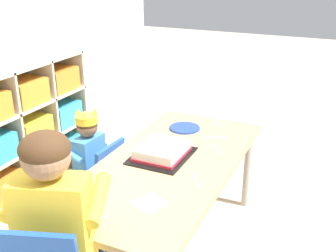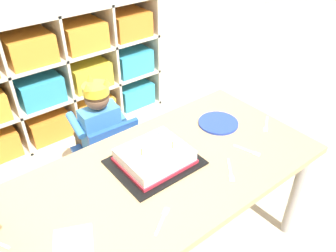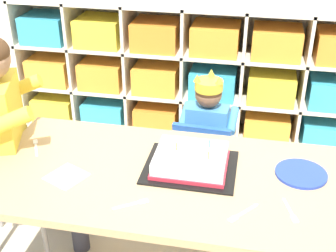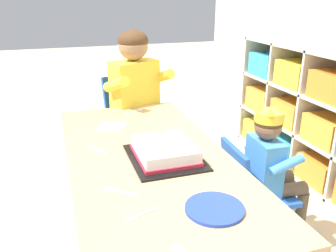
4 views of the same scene
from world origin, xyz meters
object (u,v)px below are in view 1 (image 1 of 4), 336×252
object	(u,v)px
fork_by_napkin	(215,149)
activity_table	(168,172)
adult_helper_seated	(60,216)
birthday_cake_on_tray	(162,152)
fork_near_cake_tray	(89,218)
paper_plate_stack	(185,128)
child_with_crown	(84,154)
fork_scattered_mid_table	(217,137)
classroom_chair_blue	(99,177)
fork_near_child_seat	(195,179)
fork_beside_plate_stack	(216,123)

from	to	relation	value
fork_by_napkin	activity_table	bearing A→B (deg)	94.87
adult_helper_seated	birthday_cake_on_tray	xyz separation A→B (m)	(0.81, -0.09, -0.04)
fork_near_cake_tray	fork_by_napkin	size ratio (longest dim) A/B	1.11
activity_table	paper_plate_stack	size ratio (longest dim) A/B	7.46
child_with_crown	fork_scattered_mid_table	world-z (taller)	child_with_crown
adult_helper_seated	fork_scattered_mid_table	bearing A→B (deg)	-122.64
fork_scattered_mid_table	birthday_cake_on_tray	bearing A→B (deg)	44.35
birthday_cake_on_tray	fork_near_cake_tray	xyz separation A→B (m)	(-0.69, 0.03, -0.03)
paper_plate_stack	fork_scattered_mid_table	world-z (taller)	paper_plate_stack
child_with_crown	adult_helper_seated	distance (m)	0.96
classroom_chair_blue	fork_near_cake_tray	xyz separation A→B (m)	(-0.70, -0.43, 0.25)
classroom_chair_blue	fork_near_child_seat	world-z (taller)	same
fork_near_child_seat	child_with_crown	bearing A→B (deg)	-135.16
adult_helper_seated	fork_near_cake_tray	world-z (taller)	adult_helper_seated
activity_table	fork_scattered_mid_table	distance (m)	0.47
classroom_chair_blue	fork_beside_plate_stack	world-z (taller)	same
fork_near_cake_tray	fork_near_child_seat	distance (m)	0.60
classroom_chair_blue	fork_near_child_seat	size ratio (longest dim) A/B	5.16
paper_plate_stack	fork_scattered_mid_table	size ratio (longest dim) A/B	1.57
fork_near_child_seat	classroom_chair_blue	bearing A→B (deg)	-136.44
fork_near_child_seat	fork_scattered_mid_table	world-z (taller)	same
classroom_chair_blue	fork_by_napkin	world-z (taller)	same
classroom_chair_blue	adult_helper_seated	xyz separation A→B (m)	(-0.81, -0.37, 0.32)
fork_by_napkin	fork_near_child_seat	world-z (taller)	same
adult_helper_seated	paper_plate_stack	distance (m)	1.25
paper_plate_stack	fork_near_cake_tray	size ratio (longest dim) A/B	1.54
fork_near_cake_tray	fork_beside_plate_stack	world-z (taller)	same
activity_table	paper_plate_stack	world-z (taller)	paper_plate_stack
fork_by_napkin	fork_scattered_mid_table	size ratio (longest dim) A/B	0.92
child_with_crown	paper_plate_stack	distance (m)	0.69
fork_near_cake_tray	fork_near_child_seat	size ratio (longest dim) A/B	1.10
classroom_chair_blue	birthday_cake_on_tray	world-z (taller)	birthday_cake_on_tray
paper_plate_stack	fork_scattered_mid_table	bearing A→B (deg)	-101.16
fork_near_cake_tray	fork_beside_plate_stack	size ratio (longest dim) A/B	1.07
paper_plate_stack	fork_beside_plate_stack	world-z (taller)	paper_plate_stack
birthday_cake_on_tray	fork_scattered_mid_table	world-z (taller)	birthday_cake_on_tray
birthday_cake_on_tray	fork_near_cake_tray	bearing A→B (deg)	177.72
fork_near_cake_tray	fork_beside_plate_stack	distance (m)	1.32
adult_helper_seated	fork_near_child_seat	size ratio (longest dim) A/B	9.10
adult_helper_seated	fork_near_child_seat	bearing A→B (deg)	-138.15
activity_table	birthday_cake_on_tray	xyz separation A→B (m)	(0.05, 0.06, 0.09)
birthday_cake_on_tray	fork_scattered_mid_table	size ratio (longest dim) A/B	2.85
fork_by_napkin	classroom_chair_blue	bearing A→B (deg)	56.50
classroom_chair_blue	fork_near_child_seat	bearing A→B (deg)	79.98
fork_scattered_mid_table	paper_plate_stack	bearing A→B (deg)	-29.12
child_with_crown	paper_plate_stack	bearing A→B (deg)	132.63
fork_near_cake_tray	activity_table	bearing A→B (deg)	53.19
activity_table	fork_beside_plate_stack	xyz separation A→B (m)	(0.67, -0.06, 0.06)
fork_near_cake_tray	fork_scattered_mid_table	distance (m)	1.11
activity_table	adult_helper_seated	xyz separation A→B (m)	(-0.76, 0.15, 0.13)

